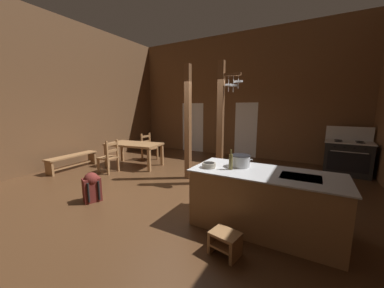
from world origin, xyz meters
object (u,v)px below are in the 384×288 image
Objects in this scene: ladderback_chair_near_window at (109,157)px; backpack at (92,186)px; stockpot_on_counter at (240,161)px; mixing_bowl_on_counter at (209,165)px; dining_table at (134,146)px; bench_along_left_wall at (72,159)px; bottle_tall_on_counter at (231,162)px; ladderback_chair_by_post at (149,147)px; stove_range at (347,157)px; step_stool at (225,241)px; kitchen_island at (264,201)px.

backpack is at bearing -49.49° from ladderback_chair_near_window.
stockpot_on_counter is 0.52m from mixing_bowl_on_counter.
dining_table is at bearing 157.18° from stockpot_on_counter.
mixing_bowl_on_counter is at bearing -8.67° from bench_along_left_wall.
dining_table is 5.75× the size of bottle_tall_on_counter.
dining_table is 0.91m from ladderback_chair_by_post.
stove_range is 4.19× the size of bottle_tall_on_counter.
stove_range is 3.49× the size of stockpot_on_counter.
stockpot_on_counter reaches higher than bench_along_left_wall.
dining_table reaches higher than backpack.
dining_table is at bearing 150.98° from mixing_bowl_on_counter.
dining_table is at bearing 147.30° from step_stool.
stove_range is 2.21× the size of backpack.
step_stool is 2.90m from backpack.
bottle_tall_on_counter reaches higher than ladderback_chair_by_post.
backpack is at bearing -134.74° from stove_range.
step_stool is at bearing -82.87° from stockpot_on_counter.
step_stool is 4.87m from dining_table.
ladderback_chair_near_window is at bearing 163.53° from mixing_bowl_on_counter.
kitchen_island is at bearing 13.22° from mixing_bowl_on_counter.
ladderback_chair_near_window is 4.16m from bottle_tall_on_counter.
ladderback_chair_near_window and ladderback_chair_by_post have the same top height.
kitchen_island is 0.94m from step_stool.
stove_range is at bearing 25.90° from bench_along_left_wall.
bottle_tall_on_counter is (-0.20, 0.72, 0.86)m from step_stool.
bench_along_left_wall is 5.01m from mixing_bowl_on_counter.
mixing_bowl_on_counter is at bearing -16.47° from ladderback_chair_near_window.
mixing_bowl_on_counter is at bearing -29.02° from dining_table.
stockpot_on_counter is 1.20× the size of bottle_tall_on_counter.
stove_range is at bearing 64.74° from bottle_tall_on_counter.
bench_along_left_wall is at bearing 175.15° from stockpot_on_counter.
step_stool is at bearing -14.45° from bench_along_left_wall.
bench_along_left_wall is (-1.25, -0.33, -0.14)m from ladderback_chair_near_window.
ladderback_chair_by_post is 2.51× the size of stockpot_on_counter.
stockpot_on_counter reaches higher than ladderback_chair_near_window.
stockpot_on_counter is (2.77, 0.75, 0.70)m from backpack.
ladderback_chair_near_window is (-4.20, 1.74, 0.27)m from step_stool.
bench_along_left_wall is at bearing 174.50° from kitchen_island.
ladderback_chair_by_post is at bearing 145.49° from bottle_tall_on_counter.
ladderback_chair_by_post is at bearing 91.27° from ladderback_chair_near_window.
mixing_bowl_on_counter is (3.54, -1.96, 0.30)m from dining_table.
ladderback_chair_by_post is 3.56m from backpack.
mixing_bowl_on_counter is (2.35, 0.45, 0.64)m from backpack.
step_stool is 1.29× the size of bottle_tall_on_counter.
bench_along_left_wall reaches higher than step_stool.
backpack is 2.95m from stockpot_on_counter.
mixing_bowl_on_counter is (3.70, -2.84, 0.50)m from ladderback_chair_by_post.
kitchen_island reaches higher than backpack.
bottle_tall_on_counter reaches higher than kitchen_island.
stove_range is at bearing 61.47° from mixing_bowl_on_counter.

